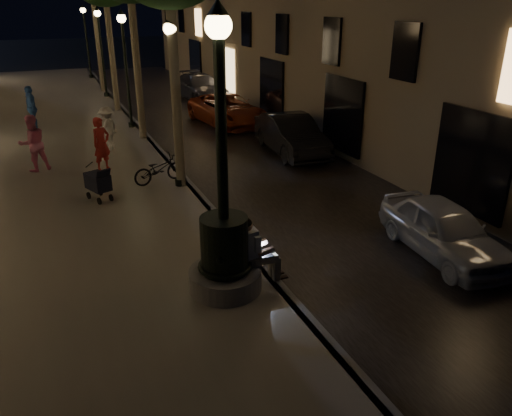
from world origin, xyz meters
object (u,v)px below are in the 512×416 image
pedestrian_white (108,128)px  car_third (228,110)px  car_front (444,230)px  lamp_curb_b (125,55)px  stroller (98,182)px  car_second (291,135)px  fountain_lamppost (224,242)px  seated_man_laptop (255,249)px  pedestrian_blue (31,108)px  lamp_curb_c (100,41)px  car_rear (200,87)px  lamp_curb_d (86,32)px  lamp_curb_a (173,83)px  pedestrian_red (101,144)px  pedestrian_pink (33,143)px  bicycle (159,169)px

pedestrian_white → car_third: bearing=157.5°
car_front → lamp_curb_b: bearing=112.8°
stroller → car_second: 7.70m
car_second → fountain_lamppost: bearing=-119.3°
seated_man_laptop → pedestrian_blue: size_ratio=0.76×
lamp_curb_c → pedestrian_white: bearing=-97.0°
fountain_lamppost → pedestrian_blue: fountain_lamppost is taller
pedestrian_white → car_rear: bearing=-173.6°
seated_man_laptop → lamp_curb_d: 30.09m
stroller → car_rear: size_ratio=0.22×
lamp_curb_d → car_third: (4.30, -16.45, -2.55)m
lamp_curb_a → car_second: 5.96m
lamp_curb_a → pedestrian_red: bearing=129.0°
car_second → pedestrian_red: bearing=-175.8°
pedestrian_white → car_second: bearing=109.8°
pedestrian_red → lamp_curb_c: bearing=50.7°
lamp_curb_a → pedestrian_pink: lamp_curb_a is taller
lamp_curb_b → car_third: size_ratio=0.98×
lamp_curb_d → car_rear: bearing=-64.1°
pedestrian_red → pedestrian_white: bearing=46.6°
fountain_lamppost → pedestrian_pink: (-3.22, 9.18, -0.10)m
lamp_curb_d → seated_man_laptop: bearing=-90.2°
lamp_curb_c → car_third: lamp_curb_c is taller
stroller → pedestrian_red: 2.73m
pedestrian_pink → lamp_curb_b: bearing=-147.2°
lamp_curb_a → pedestrian_pink: size_ratio=2.63×
lamp_curb_d → pedestrian_pink: lamp_curb_d is taller
lamp_curb_a → car_front: 8.09m
lamp_curb_d → pedestrian_white: bearing=-94.1°
fountain_lamppost → seated_man_laptop: bearing=-0.0°
car_third → pedestrian_red: bearing=-146.0°
car_second → bicycle: 5.69m
fountain_lamppost → lamp_curb_d: (0.70, 30.00, 2.02)m
seated_man_laptop → pedestrian_red: pedestrian_red is taller
seated_man_laptop → lamp_curb_a: (0.09, 6.00, 2.30)m
seated_man_laptop → lamp_curb_b: bearing=89.6°
pedestrian_pink → stroller: bearing=96.0°
bicycle → car_front: bearing=-156.8°
lamp_curb_c → pedestrian_pink: bearing=-107.0°
pedestrian_blue → bicycle: (3.42, -8.69, -0.50)m
lamp_curb_b → car_second: 7.94m
car_front → pedestrian_white: bearing=123.4°
car_third → pedestrian_blue: (-8.21, 1.61, 0.44)m
car_third → pedestrian_red: 8.10m
lamp_curb_b → car_third: bearing=-6.0°
car_second → lamp_curb_d: bearing=107.4°
pedestrian_white → bicycle: 4.38m
lamp_curb_b → pedestrian_pink: (-3.92, -4.82, -2.12)m
seated_man_laptop → pedestrian_red: (-1.81, 8.35, 0.13)m
lamp_curb_b → car_second: bearing=-49.5°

